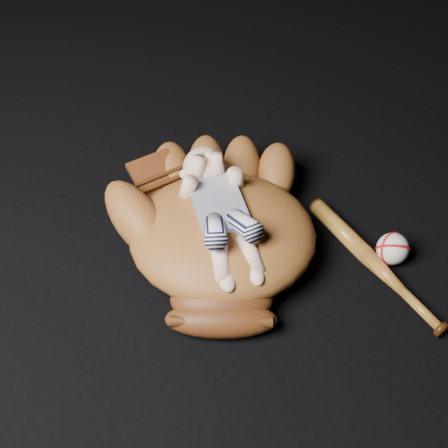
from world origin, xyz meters
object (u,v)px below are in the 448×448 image
object	(u,v)px
newborn_baby	(222,213)
baseball_glove	(223,228)
baseball	(393,249)
baseball_bat	(375,264)

from	to	relation	value
newborn_baby	baseball_glove	bearing A→B (deg)	68.94
newborn_baby	baseball	xyz separation A→B (m)	(0.35, -0.03, -0.10)
baseball_glove	baseball_bat	world-z (taller)	baseball_glove
baseball_glove	baseball_bat	xyz separation A→B (m)	(0.31, -0.06, -0.07)
baseball_glove	baseball	size ratio (longest dim) A/B	8.01
baseball_glove	newborn_baby	size ratio (longest dim) A/B	1.55
baseball_glove	baseball	xyz separation A→B (m)	(0.35, -0.03, -0.05)
newborn_baby	baseball_bat	size ratio (longest dim) A/B	0.88
baseball_glove	baseball_bat	bearing A→B (deg)	-6.36
baseball_bat	baseball	size ratio (longest dim) A/B	5.85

